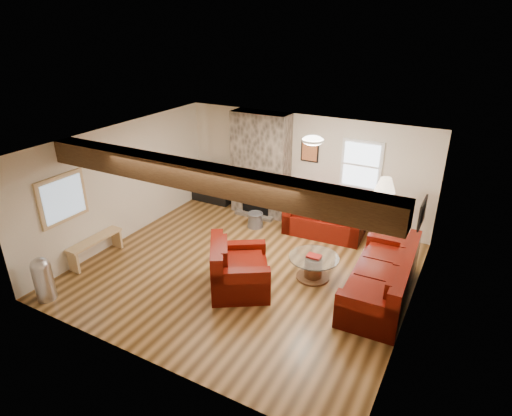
{
  "coord_description": "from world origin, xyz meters",
  "views": [
    {
      "loc": [
        3.57,
        -6.1,
        4.49
      ],
      "look_at": [
        0.02,
        0.4,
        1.16
      ],
      "focal_mm": 30.0,
      "sensor_mm": 36.0,
      "label": 1
    }
  ],
  "objects": [
    {
      "name": "loveseat",
      "position": [
        0.8,
        2.23,
        0.46
      ],
      "size": [
        1.78,
        1.1,
        0.91
      ],
      "primitive_type": null,
      "rotation": [
        0.0,
        0.0,
        0.07
      ],
      "color": "#4C0B05",
      "rests_on": "floor"
    },
    {
      "name": "room",
      "position": [
        0.0,
        0.0,
        1.25
      ],
      "size": [
        8.0,
        8.0,
        8.0
      ],
      "color": "#4E3214",
      "rests_on": "ground"
    },
    {
      "name": "floor_lamp",
      "position": [
        2.05,
        1.96,
        1.39
      ],
      "size": [
        0.42,
        0.42,
        1.62
      ],
      "color": "#B5884B",
      "rests_on": "floor"
    },
    {
      "name": "artwork_back",
      "position": [
        0.15,
        2.71,
        1.7
      ],
      "size": [
        0.42,
        0.06,
        0.52
      ],
      "primitive_type": null,
      "color": "black",
      "rests_on": "room"
    },
    {
      "name": "pine_bench",
      "position": [
        -2.83,
        -1.08,
        0.23
      ],
      "size": [
        0.28,
        1.21,
        0.45
      ],
      "primitive_type": null,
      "color": "tan",
      "rests_on": "floor"
    },
    {
      "name": "sofa_three",
      "position": [
        2.48,
        0.35,
        0.44
      ],
      "size": [
        1.04,
        2.32,
        0.88
      ],
      "primitive_type": null,
      "rotation": [
        0.0,
        0.0,
        -1.53
      ],
      "color": "#4C0B05",
      "rests_on": "floor"
    },
    {
      "name": "coal_bucket",
      "position": [
        -0.72,
        1.73,
        0.18
      ],
      "size": [
        0.38,
        0.38,
        0.35
      ],
      "primitive_type": null,
      "color": "slate",
      "rests_on": "floor"
    },
    {
      "name": "tv_cabinet",
      "position": [
        -2.45,
        2.53,
        0.27
      ],
      "size": [
        1.06,
        0.42,
        0.53
      ],
      "primitive_type": "cube",
      "color": "black",
      "rests_on": "floor"
    },
    {
      "name": "ceiling_dome",
      "position": [
        0.9,
        0.9,
        2.44
      ],
      "size": [
        0.4,
        0.4,
        0.18
      ],
      "primitive_type": null,
      "color": "white",
      "rests_on": "room"
    },
    {
      "name": "chimney_breast",
      "position": [
        -1.0,
        2.49,
        1.22
      ],
      "size": [
        1.4,
        0.67,
        2.5
      ],
      "color": "#3A352D",
      "rests_on": "floor"
    },
    {
      "name": "artwork_right",
      "position": [
        2.96,
        0.3,
        1.75
      ],
      "size": [
        0.06,
        0.55,
        0.42
      ],
      "primitive_type": null,
      "color": "black",
      "rests_on": "room"
    },
    {
      "name": "back_window",
      "position": [
        1.35,
        2.71,
        1.55
      ],
      "size": [
        0.9,
        0.08,
        1.1
      ],
      "primitive_type": null,
      "color": "white",
      "rests_on": "room"
    },
    {
      "name": "television",
      "position": [
        -2.45,
        2.53,
        0.77
      ],
      "size": [
        0.82,
        0.11,
        0.47
      ],
      "primitive_type": "imported",
      "color": "black",
      "rests_on": "tv_cabinet"
    },
    {
      "name": "pedal_bin",
      "position": [
        -2.56,
        -2.45,
        0.41
      ],
      "size": [
        0.35,
        0.35,
        0.81
      ],
      "primitive_type": null,
      "rotation": [
        0.0,
        0.0,
        0.08
      ],
      "color": "#B5B4BA",
      "rests_on": "floor"
    },
    {
      "name": "coffee_table",
      "position": [
        1.25,
        0.36,
        0.23
      ],
      "size": [
        0.93,
        0.93,
        0.48
      ],
      "color": "#442D15",
      "rests_on": "floor"
    },
    {
      "name": "hatch_window",
      "position": [
        -2.96,
        -1.5,
        1.45
      ],
      "size": [
        0.08,
        1.0,
        0.9
      ],
      "primitive_type": null,
      "color": "tan",
      "rests_on": "room"
    },
    {
      "name": "armchair_red",
      "position": [
        0.22,
        -0.57,
        0.46
      ],
      "size": [
        1.45,
        1.49,
        0.92
      ],
      "primitive_type": null,
      "rotation": [
        0.0,
        0.0,
        2.14
      ],
      "color": "#4C0B05",
      "rests_on": "floor"
    },
    {
      "name": "oak_beam",
      "position": [
        0.0,
        -1.25,
        2.31
      ],
      "size": [
        6.0,
        0.36,
        0.38
      ],
      "primitive_type": "cube",
      "color": "black",
      "rests_on": "room"
    }
  ]
}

